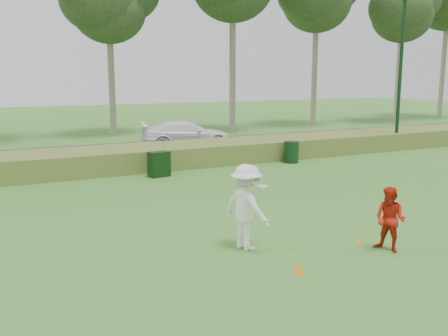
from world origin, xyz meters
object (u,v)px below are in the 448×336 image
player_red (390,219)px  trash_bin (291,152)px  cone_orange (298,268)px  utility_cabinet (159,164)px  cone_yellow (361,239)px  lamp_post (402,44)px  car_right (186,134)px  player_white (247,207)px

player_red → trash_bin: (4.70, 10.79, -0.25)m
cone_orange → utility_cabinet: (0.81, 10.66, 0.38)m
player_red → cone_yellow: (-0.19, 0.70, -0.65)m
player_red → utility_cabinet: size_ratio=1.49×
lamp_post → car_right: lamp_post is taller
player_red → utility_cabinet: 10.64m
player_white → car_right: (4.97, 15.64, -0.21)m
cone_yellow → utility_cabinet: (-1.62, 9.78, 0.40)m
trash_bin → car_right: 6.95m
player_red → cone_orange: player_red is taller
utility_cabinet → player_red: bearing=-88.8°
player_red → trash_bin: player_red is taller
lamp_post → car_right: size_ratio=1.64×
lamp_post → player_red: lamp_post is taller
car_right → cone_yellow: bearing=-176.3°
player_red → cone_orange: (-2.62, -0.18, -0.63)m
cone_orange → trash_bin: size_ratio=0.24×
cone_orange → cone_yellow: bearing=20.0°
cone_orange → car_right: size_ratio=0.05×
cone_orange → cone_yellow: cone_orange is taller
cone_orange → trash_bin: trash_bin is taller
cone_yellow → trash_bin: size_ratio=0.20×
lamp_post → utility_cabinet: bearing=-174.9°
player_white → cone_orange: bearing=170.6°
cone_orange → player_white: bearing=96.7°
car_right → cone_orange: bearing=176.5°
cone_orange → car_right: (4.76, 17.43, 0.67)m
lamp_post → trash_bin: size_ratio=8.24×
lamp_post → player_red: size_ratio=5.48×
lamp_post → player_red: 17.59m
player_red → lamp_post: bearing=115.3°
player_white → utility_cabinet: 8.95m
lamp_post → cone_yellow: size_ratio=40.95×
player_white → car_right: player_white is taller
cone_orange → trash_bin: 13.19m
player_white → trash_bin: 11.88m
lamp_post → cone_orange: (-14.79, -11.92, -5.48)m
cone_yellow → car_right: (2.34, 16.54, 0.68)m
cone_yellow → trash_bin: (4.89, 10.08, 0.40)m
player_white → cone_orange: (0.21, -1.79, -0.88)m
utility_cabinet → trash_bin: (6.51, 0.30, -0.00)m
cone_yellow → utility_cabinet: 9.92m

